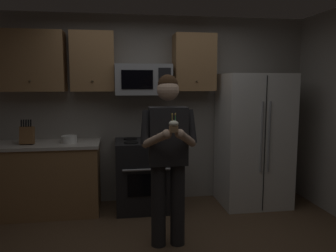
% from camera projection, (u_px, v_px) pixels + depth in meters
% --- Properties ---
extents(wall_back, '(4.40, 0.10, 2.60)m').
position_uv_depth(wall_back, '(152.00, 110.00, 4.80)').
color(wall_back, gray).
rests_on(wall_back, ground).
extents(oven_range, '(0.76, 0.70, 0.93)m').
position_uv_depth(oven_range, '(145.00, 175.00, 4.50)').
color(oven_range, black).
rests_on(oven_range, ground).
extents(microwave, '(0.74, 0.41, 0.40)m').
position_uv_depth(microwave, '(143.00, 80.00, 4.46)').
color(microwave, '#9EA0A5').
extents(refrigerator, '(0.90, 0.75, 1.80)m').
position_uv_depth(refrigerator, '(253.00, 140.00, 4.63)').
color(refrigerator, white).
rests_on(refrigerator, ground).
extents(cabinet_row_upper, '(2.78, 0.36, 0.76)m').
position_uv_depth(cabinet_row_upper, '(99.00, 62.00, 4.40)').
color(cabinet_row_upper, '#9E7247').
extents(counter_left, '(1.44, 0.66, 0.92)m').
position_uv_depth(counter_left, '(44.00, 178.00, 4.33)').
color(counter_left, '#9E7247').
rests_on(counter_left, ground).
extents(knife_block, '(0.16, 0.15, 0.32)m').
position_uv_depth(knife_block, '(27.00, 135.00, 4.18)').
color(knife_block, brown).
rests_on(knife_block, counter_left).
extents(bowl_large_white, '(0.20, 0.20, 0.09)m').
position_uv_depth(bowl_large_white, '(69.00, 139.00, 4.28)').
color(bowl_large_white, white).
rests_on(bowl_large_white, counter_left).
extents(person, '(0.60, 0.48, 1.76)m').
position_uv_depth(person, '(168.00, 151.00, 3.39)').
color(person, '#262628').
rests_on(person, ground).
extents(cupcake, '(0.09, 0.09, 0.17)m').
position_uv_depth(cupcake, '(174.00, 126.00, 3.03)').
color(cupcake, '#A87F56').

